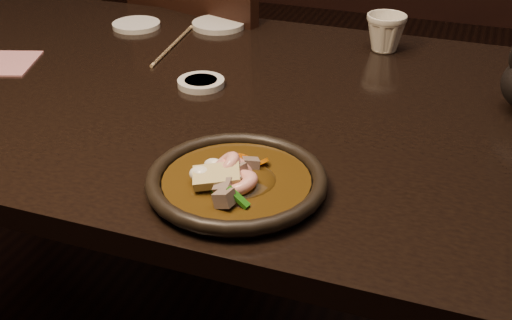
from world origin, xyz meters
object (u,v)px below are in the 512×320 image
(chair, at_px, (224,78))
(tea_cup, at_px, (386,31))
(table, at_px, (178,122))
(plate, at_px, (237,181))

(chair, distance_m, tea_cup, 0.60)
(table, height_order, plate, plate)
(chair, bearing_deg, table, 122.06)
(plate, relative_size, tea_cup, 3.01)
(tea_cup, bearing_deg, table, -135.94)
(chair, relative_size, tea_cup, 11.14)
(tea_cup, bearing_deg, plate, -98.59)
(tea_cup, bearing_deg, chair, 154.12)
(chair, height_order, tea_cup, chair)
(table, bearing_deg, chair, 103.87)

